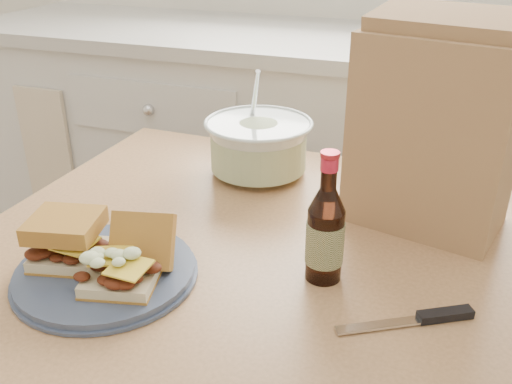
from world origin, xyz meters
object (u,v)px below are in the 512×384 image
(plate, at_px, (106,272))
(dining_table, at_px, (238,304))
(beer_bottle, at_px, (325,233))
(coleslaw_bowl, at_px, (258,148))
(paper_bag, at_px, (434,133))

(plate, bearing_deg, dining_table, 42.02)
(plate, relative_size, beer_bottle, 1.31)
(coleslaw_bowl, bearing_deg, dining_table, -76.93)
(plate, bearing_deg, beer_bottle, 20.17)
(dining_table, relative_size, plate, 3.44)
(coleslaw_bowl, distance_m, paper_bag, 0.38)
(plate, xyz_separation_m, beer_bottle, (0.31, 0.12, 0.07))
(plate, height_order, coleslaw_bowl, coleslaw_bowl)
(coleslaw_bowl, distance_m, beer_bottle, 0.40)
(beer_bottle, bearing_deg, coleslaw_bowl, 129.77)
(coleslaw_bowl, bearing_deg, plate, -101.36)
(beer_bottle, distance_m, paper_bag, 0.29)
(coleslaw_bowl, relative_size, beer_bottle, 1.09)
(dining_table, height_order, coleslaw_bowl, coleslaw_bowl)
(beer_bottle, relative_size, paper_bag, 0.62)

